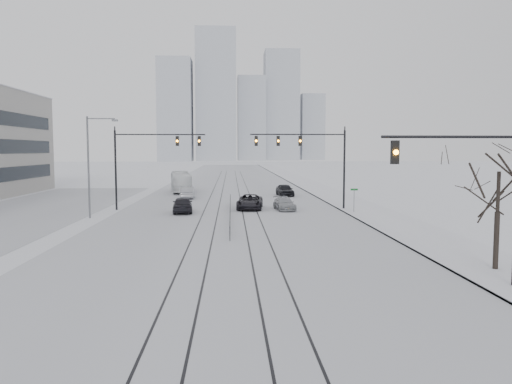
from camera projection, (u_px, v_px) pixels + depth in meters
The scene contains 20 objects.
ground at pixel (229, 349), 15.17m from camera, with size 500.00×500.00×0.00m, color silver.
road at pixel (231, 190), 74.88m from camera, with size 22.00×260.00×0.02m, color silver.
sidewalk_east at pixel (320, 189), 75.55m from camera, with size 5.00×260.00×0.16m, color silver.
curb at pixel (304, 190), 75.43m from camera, with size 0.10×260.00×0.12m, color gray.
parking_strip at pixel (27, 212), 49.01m from camera, with size 14.00×60.00×0.03m, color silver.
tram_rails at pixel (230, 205), 54.98m from camera, with size 5.30×180.00×0.01m.
skyline at pixel (239, 107), 285.17m from camera, with size 96.00×48.00×72.00m.
traffic_mast_near at pixel (481, 185), 21.29m from camera, with size 6.10×0.37×7.00m.
traffic_mast_ne at pixel (311, 153), 49.92m from camera, with size 9.60×0.37×8.00m.
traffic_mast_nw at pixel (145, 155), 50.10m from camera, with size 9.10×0.37×8.00m.
street_light_west at pixel (92, 160), 43.98m from camera, with size 2.73×0.25×9.00m.
bare_tree at pixel (499, 182), 24.41m from camera, with size 4.40×4.40×6.10m.
median_fence at pixel (230, 211), 44.98m from camera, with size 0.06×24.00×1.00m.
street_sign at pixel (354, 197), 47.47m from camera, with size 0.70×0.06×2.40m.
sedan_sb_inner at pixel (183, 205), 48.01m from camera, with size 1.86×4.63×1.58m, color black.
sedan_sb_outer at pixel (188, 193), 62.27m from camera, with size 1.57×4.51×1.49m, color #A2A4A9.
sedan_nb_front at pixel (250, 202), 50.92m from camera, with size 2.49×5.40×1.50m, color black.
sedan_nb_right at pixel (284, 204), 50.22m from camera, with size 1.76×4.33×1.26m, color #929699.
sedan_nb_far at pixel (285, 190), 65.70m from camera, with size 1.84×4.57×1.56m, color black.
box_truck at pixel (181, 182), 71.39m from camera, with size 2.47×10.58×2.95m, color white.
Camera 1 is at (0.10, -14.74, 6.04)m, focal length 35.00 mm.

